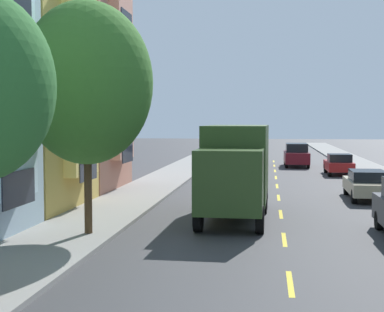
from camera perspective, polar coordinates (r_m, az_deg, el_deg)
name	(u,v)px	position (r m, az deg, el deg)	size (l,w,h in m)	color
ground_plane	(276,181)	(36.67, 8.44, -2.46)	(160.00, 160.00, 0.00)	#38383A
sidewalk_left	(161,181)	(35.28, -3.13, -2.55)	(3.20, 120.00, 0.14)	gray
lane_centerline_dashes	(278,191)	(31.20, 8.58, -3.52)	(0.14, 47.20, 0.01)	yellow
townhouse_fourth_terracotta	(8,84)	(33.50, -17.94, 6.91)	(13.25, 6.63, 12.18)	#B27560
street_tree_second	(87,83)	(18.93, -10.49, 7.19)	(4.30, 4.30, 7.59)	#47331E
delivery_box_truck	(236,167)	(22.55, 4.43, -1.08)	(2.54, 7.50, 3.65)	#2D471E
parked_pickup_white	(225,155)	(49.43, 3.31, 0.10)	(2.03, 5.31, 1.73)	silver
parked_sedan_champagne	(367,184)	(28.98, 17.11, -2.71)	(1.87, 4.53, 1.43)	tan
parked_hatchback_red	(339,164)	(41.36, 14.49, -0.80)	(1.74, 4.00, 1.50)	#AD1E1E
parked_wagon_navy	(231,149)	(60.91, 3.93, 0.75)	(1.93, 4.74, 1.50)	navy
moving_burgundy_sedan	(296,155)	(47.90, 10.41, 0.13)	(1.95, 4.80, 1.93)	maroon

